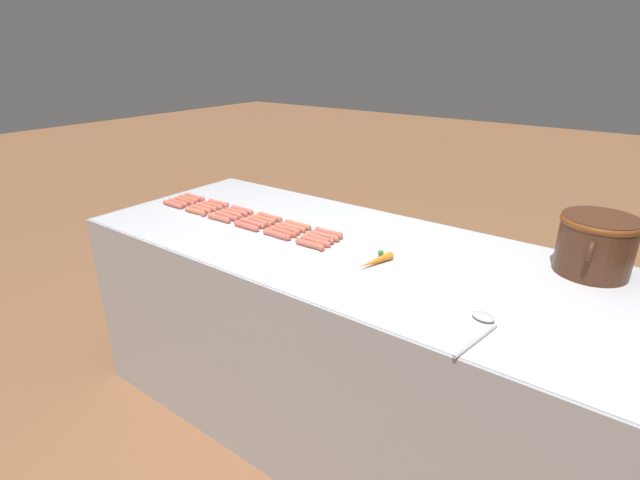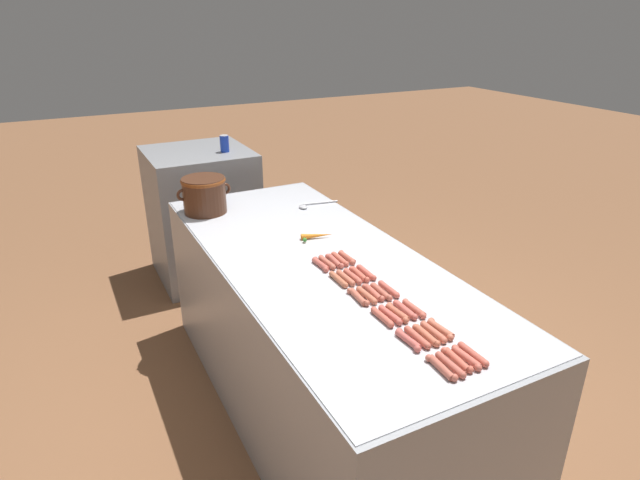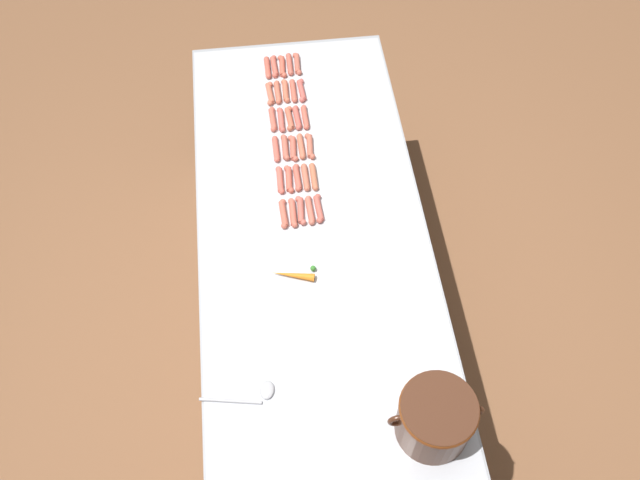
% 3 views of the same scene
% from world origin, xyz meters
% --- Properties ---
extents(ground_plane, '(20.00, 20.00, 0.00)m').
position_xyz_m(ground_plane, '(0.00, 0.00, 0.00)').
color(ground_plane, brown).
extents(griddle_counter, '(0.94, 2.31, 0.91)m').
position_xyz_m(griddle_counter, '(0.00, 0.00, 0.45)').
color(griddle_counter, '#9EA0A5').
rests_on(griddle_counter, ground_plane).
extents(back_cabinet, '(0.76, 0.76, 1.04)m').
position_xyz_m(back_cabinet, '(-0.08, 1.86, 0.52)').
color(back_cabinet, gray).
rests_on(back_cabinet, ground_plane).
extents(hot_dog_0, '(0.03, 0.15, 0.03)m').
position_xyz_m(hot_dog_0, '(-0.04, -0.97, 0.92)').
color(hot_dog_0, '#C4604E').
rests_on(hot_dog_0, griddle_counter).
extents(hot_dog_1, '(0.03, 0.15, 0.03)m').
position_xyz_m(hot_dog_1, '(-0.04, -0.79, 0.92)').
color(hot_dog_1, '#CC5B51').
rests_on(hot_dog_1, griddle_counter).
extents(hot_dog_2, '(0.03, 0.15, 0.03)m').
position_xyz_m(hot_dog_2, '(-0.04, -0.62, 0.92)').
color(hot_dog_2, '#CD5E4B').
rests_on(hot_dog_2, griddle_counter).
extents(hot_dog_3, '(0.04, 0.15, 0.03)m').
position_xyz_m(hot_dog_3, '(-0.04, -0.44, 0.92)').
color(hot_dog_3, '#C6634D').
rests_on(hot_dog_3, griddle_counter).
extents(hot_dog_4, '(0.03, 0.15, 0.03)m').
position_xyz_m(hot_dog_4, '(-0.04, -0.27, 0.92)').
color(hot_dog_4, '#C36748').
rests_on(hot_dog_4, griddle_counter).
extents(hot_dog_5, '(0.03, 0.15, 0.03)m').
position_xyz_m(hot_dog_5, '(-0.04, -0.10, 0.92)').
color(hot_dog_5, '#C2594C').
rests_on(hot_dog_5, griddle_counter).
extents(hot_dog_6, '(0.03, 0.15, 0.03)m').
position_xyz_m(hot_dog_6, '(-0.00, -0.98, 0.92)').
color(hot_dog_6, '#C25E4E').
rests_on(hot_dog_6, griddle_counter).
extents(hot_dog_7, '(0.03, 0.15, 0.03)m').
position_xyz_m(hot_dog_7, '(-0.00, -0.79, 0.92)').
color(hot_dog_7, '#C65E4B').
rests_on(hot_dog_7, griddle_counter).
extents(hot_dog_8, '(0.03, 0.15, 0.03)m').
position_xyz_m(hot_dog_8, '(0.00, -0.62, 0.92)').
color(hot_dog_8, '#C95B4E').
rests_on(hot_dog_8, griddle_counter).
extents(hot_dog_9, '(0.03, 0.15, 0.03)m').
position_xyz_m(hot_dog_9, '(-0.00, -0.45, 0.92)').
color(hot_dog_9, '#C3684C').
rests_on(hot_dog_9, griddle_counter).
extents(hot_dog_10, '(0.03, 0.15, 0.03)m').
position_xyz_m(hot_dog_10, '(-0.00, -0.27, 0.92)').
color(hot_dog_10, '#C0664D').
rests_on(hot_dog_10, griddle_counter).
extents(hot_dog_11, '(0.03, 0.15, 0.03)m').
position_xyz_m(hot_dog_11, '(0.00, -0.09, 0.92)').
color(hot_dog_11, '#C16450').
rests_on(hot_dog_11, griddle_counter).
extents(hot_dog_12, '(0.03, 0.15, 0.03)m').
position_xyz_m(hot_dog_12, '(0.04, -0.97, 0.92)').
color(hot_dog_12, '#CD5D48').
rests_on(hot_dog_12, griddle_counter).
extents(hot_dog_13, '(0.03, 0.15, 0.03)m').
position_xyz_m(hot_dog_13, '(0.04, -0.80, 0.92)').
color(hot_dog_13, '#CB674B').
rests_on(hot_dog_13, griddle_counter).
extents(hot_dog_14, '(0.03, 0.15, 0.03)m').
position_xyz_m(hot_dog_14, '(0.03, -0.62, 0.92)').
color(hot_dog_14, '#C46248').
rests_on(hot_dog_14, griddle_counter).
extents(hot_dog_15, '(0.03, 0.15, 0.03)m').
position_xyz_m(hot_dog_15, '(0.04, -0.44, 0.92)').
color(hot_dog_15, '#C45D4C').
rests_on(hot_dog_15, griddle_counter).
extents(hot_dog_16, '(0.03, 0.15, 0.03)m').
position_xyz_m(hot_dog_16, '(0.04, -0.27, 0.92)').
color(hot_dog_16, '#C35B4B').
rests_on(hot_dog_16, griddle_counter).
extents(hot_dog_17, '(0.03, 0.15, 0.03)m').
position_xyz_m(hot_dog_17, '(0.04, -0.10, 0.92)').
color(hot_dog_17, '#C15E50').
rests_on(hot_dog_17, griddle_counter).
extents(hot_dog_18, '(0.03, 0.15, 0.03)m').
position_xyz_m(hot_dog_18, '(0.08, -0.97, 0.92)').
color(hot_dog_18, '#CC5F4E').
rests_on(hot_dog_18, griddle_counter).
extents(hot_dog_19, '(0.03, 0.15, 0.03)m').
position_xyz_m(hot_dog_19, '(0.07, -0.79, 0.92)').
color(hot_dog_19, '#C8654D').
rests_on(hot_dog_19, griddle_counter).
extents(hot_dog_20, '(0.03, 0.15, 0.03)m').
position_xyz_m(hot_dog_20, '(0.07, -0.62, 0.92)').
color(hot_dog_20, '#CB5D51').
rests_on(hot_dog_20, griddle_counter).
extents(hot_dog_21, '(0.03, 0.15, 0.03)m').
position_xyz_m(hot_dog_21, '(0.07, -0.45, 0.92)').
color(hot_dog_21, '#BF614E').
rests_on(hot_dog_21, griddle_counter).
extents(hot_dog_22, '(0.03, 0.15, 0.03)m').
position_xyz_m(hot_dog_22, '(0.07, -0.27, 0.92)').
color(hot_dog_22, '#CC5B48').
rests_on(hot_dog_22, griddle_counter).
extents(hot_dog_23, '(0.03, 0.15, 0.03)m').
position_xyz_m(hot_dog_23, '(0.07, -0.09, 0.92)').
color(hot_dog_23, '#C95F4C').
rests_on(hot_dog_23, griddle_counter).
extents(hot_dog_24, '(0.03, 0.15, 0.03)m').
position_xyz_m(hot_dog_24, '(0.11, -0.97, 0.92)').
color(hot_dog_24, '#C65A49').
rests_on(hot_dog_24, griddle_counter).
extents(hot_dog_25, '(0.04, 0.15, 0.03)m').
position_xyz_m(hot_dog_25, '(0.11, -0.79, 0.92)').
color(hot_dog_25, '#C9684E').
rests_on(hot_dog_25, griddle_counter).
extents(hot_dog_26, '(0.03, 0.15, 0.03)m').
position_xyz_m(hot_dog_26, '(0.11, -0.62, 0.92)').
color(hot_dog_26, '#C75F4D').
rests_on(hot_dog_26, griddle_counter).
extents(hot_dog_27, '(0.03, 0.15, 0.03)m').
position_xyz_m(hot_dog_27, '(0.11, -0.44, 0.92)').
color(hot_dog_27, '#CA5B4C').
rests_on(hot_dog_27, griddle_counter).
extents(hot_dog_28, '(0.03, 0.15, 0.03)m').
position_xyz_m(hot_dog_28, '(0.11, -0.27, 0.92)').
color(hot_dog_28, '#CD5C4D').
rests_on(hot_dog_28, griddle_counter).
extents(hot_dog_29, '(0.03, 0.15, 0.03)m').
position_xyz_m(hot_dog_29, '(0.11, -0.09, 0.92)').
color(hot_dog_29, '#C15E4A').
rests_on(hot_dog_29, griddle_counter).
extents(bean_pot, '(0.32, 0.26, 0.21)m').
position_xyz_m(bean_pot, '(-0.31, 0.87, 1.03)').
color(bean_pot, '#472616').
rests_on(bean_pot, griddle_counter).
extents(serving_spoon, '(0.27, 0.09, 0.02)m').
position_xyz_m(serving_spoon, '(0.28, 0.67, 0.92)').
color(serving_spoon, '#B7B7BC').
rests_on(serving_spoon, griddle_counter).
extents(carrot, '(0.18, 0.07, 0.03)m').
position_xyz_m(carrot, '(0.10, 0.21, 0.92)').
color(carrot, orange).
rests_on(carrot, griddle_counter).
extents(soda_can, '(0.07, 0.07, 0.13)m').
position_xyz_m(soda_can, '(0.10, 1.73, 1.10)').
color(soda_can, '#1938B2').
rests_on(soda_can, back_cabinet).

